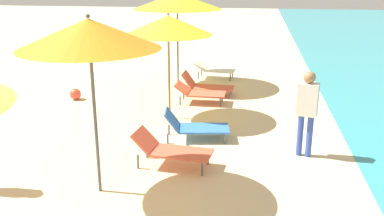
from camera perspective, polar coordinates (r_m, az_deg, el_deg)
name	(u,v)px	position (r m, az deg, el deg)	size (l,w,h in m)	color
umbrella_second	(89,34)	(6.19, -13.61, 9.61)	(2.02, 2.02, 2.72)	#4C4C51
lounger_second_shoreside	(171,149)	(7.46, -2.87, -5.54)	(1.41, 0.69, 0.63)	#D8593F
umbrella_third	(168,25)	(9.59, -3.20, 11.00)	(1.97, 1.97, 2.43)	olive
lounger_third_shoreside	(200,92)	(11.09, 1.03, 2.11)	(1.30, 0.64, 0.53)	#D8593F
lounger_third_inland	(194,126)	(8.68, 0.30, -2.41)	(1.38, 0.78, 0.62)	blue
umbrella_farthest	(177,1)	(12.60, -1.98, 14.11)	(2.60, 2.60, 2.78)	#4C4C51
lounger_farthest_shoreside	(214,69)	(13.81, 2.96, 5.21)	(1.35, 0.67, 0.52)	white
lounger_farthest_inland	(206,85)	(11.87, 1.86, 3.03)	(1.43, 0.65, 0.63)	#D8593F
person_walking_mid	(307,106)	(7.94, 15.16, 0.27)	(0.40, 0.31, 1.61)	#334CB2
beach_ball	(75,94)	(11.87, -15.34, 1.81)	(0.31, 0.31, 0.31)	#E54C38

